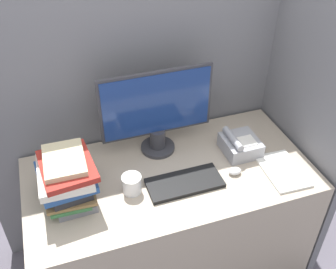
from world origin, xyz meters
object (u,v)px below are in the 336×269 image
object	(u,v)px
mouse	(235,171)
coffee_cup	(132,184)
book_stack	(67,178)
desk_telephone	(240,145)
monitor	(158,113)
keyboard	(185,183)

from	to	relation	value
mouse	coffee_cup	distance (m)	0.52
book_stack	desk_telephone	world-z (taller)	book_stack
mouse	desk_telephone	world-z (taller)	desk_telephone
coffee_cup	desk_telephone	distance (m)	0.62
book_stack	mouse	bearing A→B (deg)	-7.06
desk_telephone	mouse	bearing A→B (deg)	-123.82
monitor	mouse	bearing A→B (deg)	-46.13
mouse	desk_telephone	xyz separation A→B (m)	(0.10, 0.15, 0.03)
mouse	desk_telephone	distance (m)	0.18
keyboard	desk_telephone	size ratio (longest dim) A/B	1.90
coffee_cup	book_stack	world-z (taller)	book_stack
monitor	mouse	world-z (taller)	monitor
coffee_cup	desk_telephone	xyz separation A→B (m)	(0.62, 0.10, -0.00)
monitor	mouse	distance (m)	0.49
coffee_cup	book_stack	distance (m)	0.30
monitor	keyboard	distance (m)	0.38
mouse	coffee_cup	size ratio (longest dim) A/B	0.69
monitor	mouse	xyz separation A→B (m)	(0.30, -0.31, -0.22)
coffee_cup	desk_telephone	world-z (taller)	desk_telephone
mouse	book_stack	distance (m)	0.81
mouse	keyboard	bearing A→B (deg)	177.79
monitor	desk_telephone	world-z (taller)	monitor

